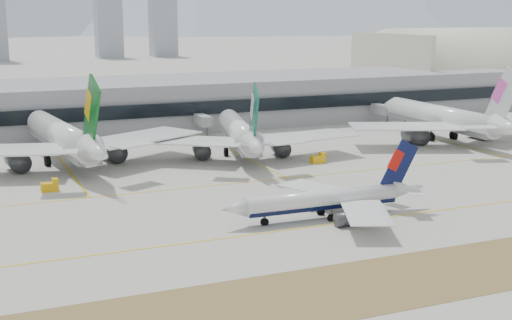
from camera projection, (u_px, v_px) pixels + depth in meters
name	position (u px, v px, depth m)	size (l,w,h in m)	color
ground	(285.00, 221.00, 126.67)	(3000.00, 3000.00, 0.00)	#A9A79E
taxiing_airliner	(330.00, 200.00, 128.28)	(40.57, 35.31, 13.65)	white
widebody_eva	(65.00, 139.00, 171.63)	(67.80, 66.73, 24.31)	white
widebody_cathay	(241.00, 134.00, 182.27)	(58.82, 58.59, 21.54)	white
widebody_china_air	(446.00, 119.00, 204.43)	(65.73, 64.06, 23.42)	white
terminal	(133.00, 104.00, 228.66)	(280.00, 43.10, 15.00)	gray
hangar	(475.00, 98.00, 307.32)	(91.00, 60.00, 60.00)	beige
gse_c	(318.00, 159.00, 175.19)	(3.55, 2.00, 2.60)	#E8AA0C
gse_b	(50.00, 186.00, 147.63)	(3.55, 2.00, 2.60)	#E8AA0C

